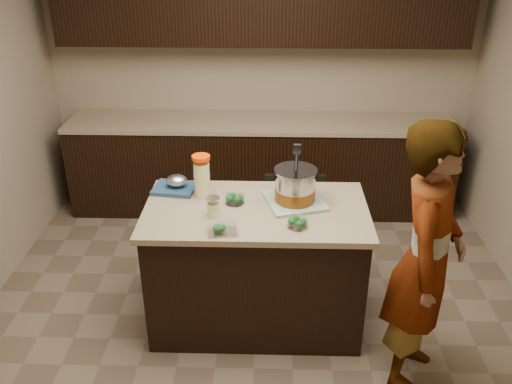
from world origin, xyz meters
TOP-DOWN VIEW (x-y plane):
  - ground_plane at (0.00, 0.00)m, footprint 4.00×4.00m
  - room_shell at (0.00, 0.00)m, footprint 4.04×4.04m
  - back_cabinets at (0.00, 1.74)m, footprint 3.60×0.63m
  - island at (0.00, 0.00)m, footprint 1.46×0.81m
  - dish_towel at (0.25, 0.09)m, footprint 0.45×0.45m
  - stock_pot at (0.25, 0.09)m, footprint 0.39×0.29m
  - lemonade_pitcher at (-0.37, 0.16)m, footprint 0.13×0.13m
  - mason_jar at (-0.27, -0.11)m, footprint 0.11×0.11m
  - broccoli_tub_left at (-0.14, 0.07)m, footprint 0.15×0.15m
  - broccoli_tub_right at (0.26, -0.23)m, footprint 0.14×0.14m
  - broccoli_tub_rect at (-0.19, -0.31)m, footprint 0.19×0.15m
  - blue_tray at (-0.56, 0.25)m, footprint 0.31×0.26m
  - person at (0.98, -0.49)m, footprint 0.61×0.72m

SIDE VIEW (x-z plane):
  - ground_plane at x=0.00m, z-range 0.00..0.00m
  - island at x=0.00m, z-range 0.00..0.90m
  - person at x=0.98m, z-range 0.00..1.69m
  - dish_towel at x=0.25m, z-range 0.90..0.92m
  - broccoli_tub_right at x=0.26m, z-range 0.90..0.96m
  - broccoli_tub_left at x=-0.14m, z-range 0.90..0.96m
  - broccoli_tub_rect at x=-0.19m, z-range 0.90..0.96m
  - blue_tray at x=-0.56m, z-range 0.88..0.99m
  - back_cabinets at x=0.00m, z-range -0.22..2.10m
  - mason_jar at x=-0.27m, z-range 0.89..1.03m
  - stock_pot at x=0.25m, z-range 0.81..1.21m
  - lemonade_pitcher at x=-0.37m, z-range 0.89..1.18m
  - room_shell at x=0.00m, z-range 0.35..3.07m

